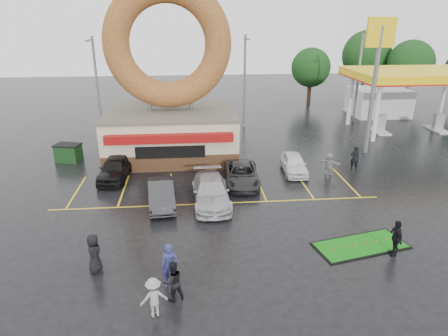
{
  "coord_description": "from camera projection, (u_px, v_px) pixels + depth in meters",
  "views": [
    {
      "loc": [
        -1.62,
        -18.39,
        10.64
      ],
      "look_at": [
        0.38,
        3.63,
        2.2
      ],
      "focal_mm": 32.0,
      "sensor_mm": 36.0,
      "label": 1
    }
  ],
  "objects": [
    {
      "name": "person_blackjkt",
      "position": [
        173.0,
        281.0,
        15.72
      ],
      "size": [
        1.03,
        0.94,
        1.71
      ],
      "primitive_type": "imported",
      "rotation": [
        0.0,
        0.0,
        3.57
      ],
      "color": "black",
      "rests_on": "ground"
    },
    {
      "name": "tree_far_c",
      "position": [
        367.0,
        55.0,
        52.46
      ],
      "size": [
        6.3,
        6.3,
        9.0
      ],
      "color": "#332114",
      "rests_on": "ground"
    },
    {
      "name": "car_white",
      "position": [
        294.0,
        164.0,
        28.74
      ],
      "size": [
        1.92,
        4.11,
        1.36
      ],
      "primitive_type": "imported",
      "rotation": [
        0.0,
        0.0,
        -0.08
      ],
      "color": "white",
      "rests_on": "ground"
    },
    {
      "name": "shell_sign",
      "position": [
        377.0,
        61.0,
        30.68
      ],
      "size": [
        2.2,
        0.36,
        10.6
      ],
      "color": "slate",
      "rests_on": "ground"
    },
    {
      "name": "dumpster",
      "position": [
        68.0,
        153.0,
        31.02
      ],
      "size": [
        2.04,
        1.6,
        1.3
      ],
      "primitive_type": "cube",
      "rotation": [
        0.0,
        0.0,
        -0.25
      ],
      "color": "#183F1A",
      "rests_on": "ground"
    },
    {
      "name": "person_blue",
      "position": [
        170.0,
        266.0,
        16.5
      ],
      "size": [
        0.72,
        0.48,
        1.95
      ],
      "primitive_type": "imported",
      "rotation": [
        0.0,
        0.0,
        -0.02
      ],
      "color": "navy",
      "rests_on": "ground"
    },
    {
      "name": "streetlight_right",
      "position": [
        359.0,
        77.0,
        41.09
      ],
      "size": [
        0.4,
        2.21,
        9.0
      ],
      "color": "slate",
      "rests_on": "ground"
    },
    {
      "name": "person_hoodie",
      "position": [
        154.0,
        297.0,
        14.89
      ],
      "size": [
        1.17,
        0.86,
        1.62
      ],
      "primitive_type": "imported",
      "rotation": [
        0.0,
        0.0,
        3.41
      ],
      "color": "gray",
      "rests_on": "ground"
    },
    {
      "name": "gas_station",
      "position": [
        399.0,
        88.0,
        40.9
      ],
      "size": [
        12.3,
        13.65,
        5.9
      ],
      "color": "silver",
      "rests_on": "ground"
    },
    {
      "name": "person_walker_near",
      "position": [
        329.0,
        164.0,
        28.31
      ],
      "size": [
        1.53,
        1.24,
        1.63
      ],
      "primitive_type": "imported",
      "rotation": [
        0.0,
        0.0,
        2.56
      ],
      "color": "gray",
      "rests_on": "ground"
    },
    {
      "name": "person_walker_far",
      "position": [
        355.0,
        158.0,
        29.2
      ],
      "size": [
        0.73,
        0.56,
        1.82
      ],
      "primitive_type": "imported",
      "rotation": [
        0.0,
        0.0,
        2.95
      ],
      "color": "black",
      "rests_on": "ground"
    },
    {
      "name": "person_bystander",
      "position": [
        94.0,
        253.0,
        17.47
      ],
      "size": [
        0.85,
        1.04,
        1.83
      ],
      "primitive_type": "imported",
      "rotation": [
        0.0,
        0.0,
        1.92
      ],
      "color": "black",
      "rests_on": "ground"
    },
    {
      "name": "tree_far_d",
      "position": [
        311.0,
        68.0,
        50.39
      ],
      "size": [
        4.9,
        4.9,
        7.0
      ],
      "color": "#332114",
      "rests_on": "ground"
    },
    {
      "name": "streetlight_mid",
      "position": [
        245.0,
        80.0,
        39.14
      ],
      "size": [
        0.4,
        2.21,
        9.0
      ],
      "color": "slate",
      "rests_on": "ground"
    },
    {
      "name": "person_cameraman",
      "position": [
        396.0,
        238.0,
        18.74
      ],
      "size": [
        0.5,
        1.08,
        1.79
      ],
      "primitive_type": "imported",
      "rotation": [
        0.0,
        0.0,
        -1.63
      ],
      "color": "black",
      "rests_on": "ground"
    },
    {
      "name": "putting_green",
      "position": [
        361.0,
        245.0,
        19.71
      ],
      "size": [
        4.93,
        2.97,
        0.58
      ],
      "color": "black",
      "rests_on": "ground"
    },
    {
      "name": "ground",
      "position": [
        223.0,
        232.0,
        21.05
      ],
      "size": [
        120.0,
        120.0,
        0.0
      ],
      "primitive_type": "plane",
      "color": "black",
      "rests_on": "ground"
    },
    {
      "name": "streetlight_left",
      "position": [
        97.0,
        83.0,
        37.02
      ],
      "size": [
        0.4,
        2.21,
        9.0
      ],
      "color": "slate",
      "rests_on": "ground"
    },
    {
      "name": "car_black",
      "position": [
        115.0,
        168.0,
        27.64
      ],
      "size": [
        2.18,
        4.68,
        1.55
      ],
      "primitive_type": "imported",
      "rotation": [
        0.0,
        0.0,
        -0.08
      ],
      "color": "black",
      "rests_on": "ground"
    },
    {
      "name": "car_grey",
      "position": [
        242.0,
        174.0,
        26.85
      ],
      "size": [
        2.53,
        4.94,
        1.34
      ],
      "primitive_type": "imported",
      "rotation": [
        0.0,
        0.0,
        -0.07
      ],
      "color": "#29292B",
      "rests_on": "ground"
    },
    {
      "name": "donut_shop",
      "position": [
        170.0,
        100.0,
        31.27
      ],
      "size": [
        10.2,
        8.7,
        13.5
      ],
      "color": "#472B19",
      "rests_on": "ground"
    },
    {
      "name": "tree_far_a",
      "position": [
        411.0,
        63.0,
        49.31
      ],
      "size": [
        5.6,
        5.6,
        8.0
      ],
      "color": "#332114",
      "rests_on": "ground"
    },
    {
      "name": "car_dgrey",
      "position": [
        161.0,
        194.0,
        23.78
      ],
      "size": [
        1.91,
        4.41,
        1.41
      ],
      "primitive_type": "imported",
      "rotation": [
        0.0,
        0.0,
        0.1
      ],
      "color": "#2D2D2F",
      "rests_on": "ground"
    },
    {
      "name": "car_silver",
      "position": [
        211.0,
        192.0,
        24.0
      ],
      "size": [
        2.27,
        5.29,
        1.52
      ],
      "primitive_type": "imported",
      "rotation": [
        0.0,
        0.0,
        0.03
      ],
      "color": "#B3B3B8",
      "rests_on": "ground"
    }
  ]
}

